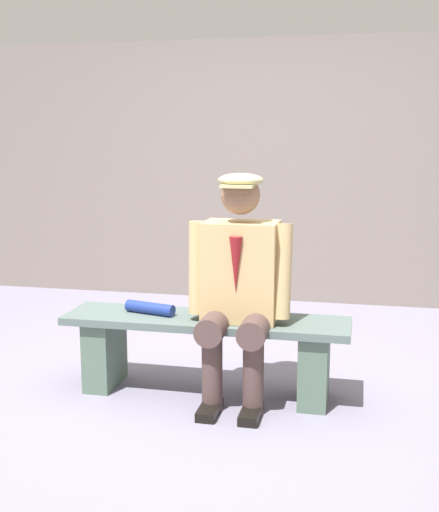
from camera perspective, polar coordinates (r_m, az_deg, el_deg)
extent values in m
plane|color=slate|center=(3.78, -1.19, -11.92)|extent=(30.00, 30.00, 0.00)
cube|color=#51625E|center=(3.64, -1.22, -5.71)|extent=(1.60, 0.39, 0.04)
cube|color=#4F6758|center=(3.62, 8.30, -9.61)|extent=(0.15, 0.33, 0.40)
cube|color=#4F6758|center=(3.89, -10.02, -8.26)|extent=(0.15, 0.33, 0.40)
cube|color=tan|center=(3.53, 1.88, -1.32)|extent=(0.40, 0.27, 0.54)
cylinder|color=#1E2338|center=(3.49, 1.90, 2.54)|extent=(0.22, 0.22, 0.06)
cone|color=maroon|center=(3.39, 1.44, -0.77)|extent=(0.07, 0.07, 0.30)
sphere|color=#8C664C|center=(3.46, 1.86, 5.37)|extent=(0.21, 0.21, 0.21)
ellipsoid|color=tan|center=(3.45, 1.86, 6.67)|extent=(0.24, 0.24, 0.07)
cube|color=tan|center=(3.36, 1.56, 6.13)|extent=(0.17, 0.09, 0.02)
cylinder|color=#4E3937|center=(3.48, 3.31, -6.11)|extent=(0.15, 0.43, 0.15)
cylinder|color=#4E3937|center=(3.44, 2.97, -10.20)|extent=(0.11, 0.11, 0.45)
cube|color=black|center=(3.46, 2.77, -13.63)|extent=(0.10, 0.24, 0.05)
cylinder|color=tan|center=(3.46, 5.51, -1.33)|extent=(0.11, 0.16, 0.51)
cylinder|color=#4E3937|center=(3.52, -0.25, -5.90)|extent=(0.15, 0.43, 0.15)
cylinder|color=#4E3937|center=(3.48, -0.65, -9.94)|extent=(0.11, 0.11, 0.45)
cube|color=black|center=(3.50, -0.88, -13.33)|extent=(0.10, 0.24, 0.05)
cylinder|color=tan|center=(3.54, -1.90, -1.02)|extent=(0.11, 0.14, 0.51)
cylinder|color=navy|center=(3.71, -6.14, -4.59)|extent=(0.31, 0.14, 0.07)
cube|color=slate|center=(5.85, 4.31, 7.36)|extent=(12.00, 0.24, 2.28)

